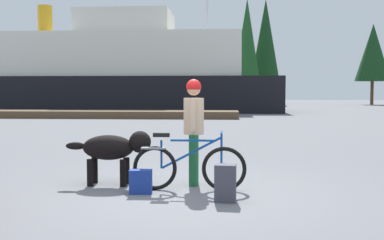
# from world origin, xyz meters

# --- Properties ---
(ground_plane) EXTENTS (160.00, 160.00, 0.00)m
(ground_plane) POSITION_xyz_m (0.00, 0.00, 0.00)
(ground_plane) COLOR slate
(bicycle) EXTENTS (1.70, 0.44, 0.89)m
(bicycle) POSITION_xyz_m (0.13, 0.23, 0.37)
(bicycle) COLOR black
(bicycle) RESTS_ON ground_plane
(person_cyclist) EXTENTS (0.32, 0.53, 1.67)m
(person_cyclist) POSITION_xyz_m (0.18, 0.68, 1.00)
(person_cyclist) COLOR #19592D
(person_cyclist) RESTS_ON ground_plane
(dog) EXTENTS (1.37, 0.46, 0.86)m
(dog) POSITION_xyz_m (-1.08, 0.57, 0.58)
(dog) COLOR black
(dog) RESTS_ON ground_plane
(backpack) EXTENTS (0.30, 0.22, 0.50)m
(backpack) POSITION_xyz_m (0.68, -0.43, 0.25)
(backpack) COLOR #3F3F4C
(backpack) RESTS_ON ground_plane
(handbag_pannier) EXTENTS (0.33, 0.20, 0.35)m
(handbag_pannier) POSITION_xyz_m (-0.54, -0.03, 0.17)
(handbag_pannier) COLOR navy
(handbag_pannier) RESTS_ON ground_plane
(dock_pier) EXTENTS (16.10, 2.58, 0.40)m
(dock_pier) POSITION_xyz_m (-6.67, 19.44, 0.20)
(dock_pier) COLOR brown
(dock_pier) RESTS_ON ground_plane
(ferry_boat) EXTENTS (29.12, 8.41, 8.17)m
(ferry_boat) POSITION_xyz_m (-9.76, 28.90, 2.82)
(ferry_boat) COLOR black
(ferry_boat) RESTS_ON ground_plane
(sailboat_moored) EXTENTS (8.34, 2.33, 9.72)m
(sailboat_moored) POSITION_xyz_m (-0.87, 31.48, 0.50)
(sailboat_moored) COLOR navy
(sailboat_moored) RESTS_ON ground_plane
(pine_tree_far_left) EXTENTS (4.10, 4.10, 9.70)m
(pine_tree_far_left) POSITION_xyz_m (-11.13, 47.28, 6.49)
(pine_tree_far_left) COLOR #4C331E
(pine_tree_far_left) RESTS_ON ground_plane
(pine_tree_center) EXTENTS (2.83, 2.83, 12.31)m
(pine_tree_center) POSITION_xyz_m (3.11, 47.96, 7.76)
(pine_tree_center) COLOR #4C331E
(pine_tree_center) RESTS_ON ground_plane
(pine_tree_far_right) EXTENTS (3.96, 3.96, 9.31)m
(pine_tree_far_right) POSITION_xyz_m (17.60, 48.51, 6.01)
(pine_tree_far_right) COLOR #4C331E
(pine_tree_far_right) RESTS_ON ground_plane
(pine_tree_mid_back) EXTENTS (3.38, 3.38, 12.97)m
(pine_tree_mid_back) POSITION_xyz_m (5.56, 51.74, 8.12)
(pine_tree_mid_back) COLOR #4C331E
(pine_tree_mid_back) RESTS_ON ground_plane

